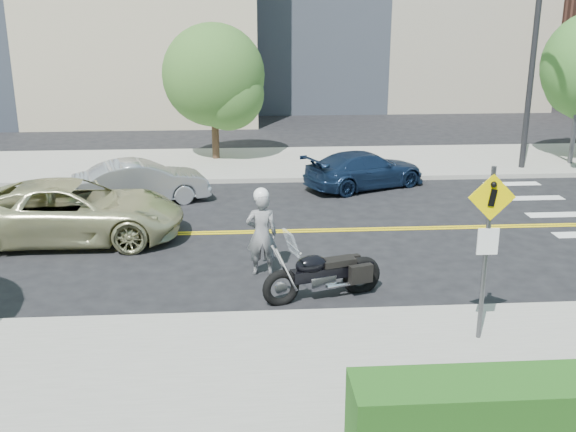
% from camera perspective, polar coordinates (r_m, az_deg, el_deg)
% --- Properties ---
extents(ground_plane, '(120.00, 120.00, 0.00)m').
position_cam_1_polar(ground_plane, '(17.37, -4.49, -1.39)').
color(ground_plane, black).
rests_on(ground_plane, ground).
extents(sidewalk_near, '(60.00, 5.00, 0.15)m').
position_cam_1_polar(sidewalk_near, '(10.51, -4.75, -14.29)').
color(sidewalk_near, '#9E9B91').
rests_on(sidewalk_near, ground_plane).
extents(sidewalk_far, '(60.00, 5.00, 0.15)m').
position_cam_1_polar(sidewalk_far, '(24.57, -4.39, 4.42)').
color(sidewalk_far, '#9E9B91').
rests_on(sidewalk_far, ground_plane).
extents(traffic_light, '(0.28, 4.50, 7.00)m').
position_cam_1_polar(traffic_light, '(23.65, 21.13, 14.09)').
color(traffic_light, black).
rests_on(traffic_light, sidewalk_far).
extents(pedestrian_sign, '(0.78, 0.08, 3.00)m').
position_cam_1_polar(pedestrian_sign, '(11.47, 16.55, -1.77)').
color(pedestrian_sign, '#4C4C51').
rests_on(pedestrian_sign, sidewalk_near).
extents(motorcyclist, '(0.67, 0.44, 1.94)m').
position_cam_1_polar(motorcyclist, '(14.37, -2.25, -1.35)').
color(motorcyclist, '#9C9CA0').
rests_on(motorcyclist, ground).
extents(motorcycle, '(2.55, 1.43, 1.48)m').
position_cam_1_polar(motorcycle, '(13.30, 3.03, -3.97)').
color(motorcycle, black).
rests_on(motorcycle, ground).
extents(suv, '(5.39, 2.49, 1.50)m').
position_cam_1_polar(suv, '(17.36, -17.79, 0.39)').
color(suv, '#BCBA8A').
rests_on(suv, ground).
extents(parked_car_silver, '(4.08, 2.44, 1.27)m').
position_cam_1_polar(parked_car_silver, '(20.16, -12.28, 2.81)').
color(parked_car_silver, '#97999E').
rests_on(parked_car_silver, ground).
extents(parked_car_blue, '(4.33, 3.14, 1.16)m').
position_cam_1_polar(parked_car_blue, '(21.59, 6.51, 3.91)').
color(parked_car_blue, '#182B4A').
rests_on(parked_car_blue, ground).
extents(tree_far_a, '(3.68, 3.68, 5.03)m').
position_cam_1_polar(tree_far_a, '(24.79, -6.33, 11.77)').
color(tree_far_a, '#382619').
rests_on(tree_far_a, ground).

